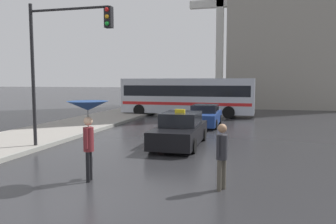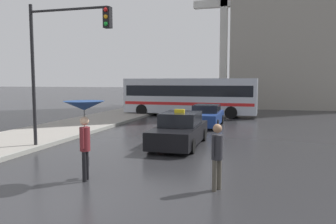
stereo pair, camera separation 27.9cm
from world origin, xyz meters
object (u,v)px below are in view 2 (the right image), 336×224
(monument_cross, at_px, (224,25))
(sedan_red, at_px, (206,116))
(traffic_light, at_px, (62,49))
(taxi, at_px, (180,130))
(pedestrian_man, at_px, (217,151))
(pedestrian_with_umbrella, at_px, (84,115))
(city_bus, at_px, (190,95))

(monument_cross, bearing_deg, sedan_red, -86.82)
(sedan_red, xyz_separation_m, traffic_light, (-4.49, -9.16, 3.53))
(taxi, distance_m, monument_cross, 30.35)
(taxi, distance_m, pedestrian_man, 6.16)
(pedestrian_with_umbrella, bearing_deg, monument_cross, -11.68)
(city_bus, relative_size, traffic_light, 1.83)
(taxi, bearing_deg, pedestrian_man, 112.44)
(city_bus, bearing_deg, monument_cross, -2.32)
(traffic_light, height_order, monument_cross, monument_cross)
(city_bus, bearing_deg, sedan_red, -157.15)
(monument_cross, bearing_deg, pedestrian_man, -84.34)
(city_bus, xyz_separation_m, pedestrian_man, (4.50, -18.33, -0.68))
(pedestrian_man, bearing_deg, pedestrian_with_umbrella, -60.24)
(sedan_red, xyz_separation_m, pedestrian_man, (2.20, -12.45, 0.41))
(taxi, height_order, city_bus, city_bus)
(taxi, bearing_deg, sedan_red, -91.30)
(pedestrian_man, bearing_deg, taxi, -130.11)
(sedan_red, distance_m, pedestrian_with_umbrella, 12.76)
(pedestrian_with_umbrella, bearing_deg, city_bus, -8.83)
(taxi, relative_size, pedestrian_with_umbrella, 2.03)
(pedestrian_man, distance_m, traffic_light, 8.08)
(traffic_light, bearing_deg, pedestrian_with_umbrella, -49.62)
(pedestrian_man, relative_size, monument_cross, 0.10)
(sedan_red, xyz_separation_m, monument_cross, (-1.23, 22.09, 9.40))
(pedestrian_with_umbrella, bearing_deg, taxi, -24.70)
(city_bus, relative_size, monument_cross, 0.62)
(city_bus, height_order, traffic_light, traffic_light)
(city_bus, height_order, pedestrian_with_umbrella, city_bus)
(city_bus, xyz_separation_m, monument_cross, (1.08, 16.20, 8.31))
(pedestrian_with_umbrella, xyz_separation_m, traffic_light, (-2.93, 3.44, 2.25))
(pedestrian_man, bearing_deg, traffic_light, -88.75)
(taxi, xyz_separation_m, traffic_light, (-4.34, -2.40, 3.49))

